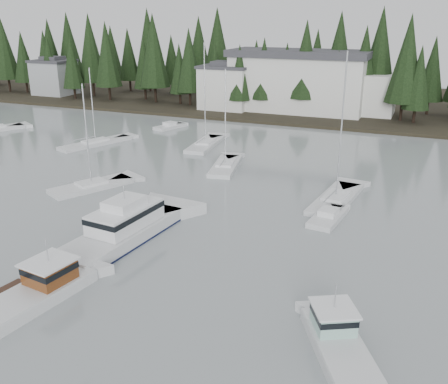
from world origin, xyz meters
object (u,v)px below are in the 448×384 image
object	(u,v)px
harbor_inn	(310,82)
lobster_boat_brown	(34,294)
house_far_west	(54,77)
sailboat_5	(336,201)
lobster_boat_teal	(338,344)
sailboat_2	(205,145)
runabout_3	(170,127)
cabin_cruiser_center	(123,231)
sailboat_4	(96,144)
runabout_1	(328,218)
house_west	(226,86)
sailboat_3	(225,168)
sailboat_6	(92,188)

from	to	relation	value
harbor_inn	lobster_boat_brown	distance (m)	70.22
house_far_west	sailboat_5	xyz separation A→B (m)	(70.47, -43.11, -4.33)
lobster_boat_teal	sailboat_2	world-z (taller)	sailboat_2
runabout_3	house_far_west	bearing A→B (deg)	80.74
house_far_west	cabin_cruiser_center	world-z (taller)	house_far_west
cabin_cruiser_center	lobster_boat_teal	xyz separation A→B (m)	(18.80, -7.72, -0.32)
sailboat_2	sailboat_5	xyz separation A→B (m)	(21.00, -15.21, 0.00)
sailboat_4	sailboat_5	xyz separation A→B (m)	(35.58, -9.82, 0.02)
runabout_1	lobster_boat_brown	bearing A→B (deg)	151.50
house_west	sailboat_3	xyz separation A→B (m)	(14.12, -34.77, -4.59)
harbor_inn	lobster_boat_teal	size ratio (longest dim) A/B	3.86
house_far_west	lobster_boat_teal	size ratio (longest dim) A/B	1.11
sailboat_6	cabin_cruiser_center	bearing A→B (deg)	-106.91
house_far_west	harbor_inn	world-z (taller)	harbor_inn
lobster_boat_brown	sailboat_5	size ratio (longest dim) A/B	0.63
house_far_west	runabout_3	distance (m)	44.17
harbor_inn	sailboat_3	xyz separation A→B (m)	(-0.93, -38.11, -5.71)
runabout_3	sailboat_5	bearing A→B (deg)	-109.80
house_far_west	runabout_1	distance (m)	85.56
lobster_boat_brown	runabout_1	xyz separation A→B (m)	(14.73, 20.67, -0.37)
lobster_boat_brown	cabin_cruiser_center	world-z (taller)	cabin_cruiser_center
harbor_inn	cabin_cruiser_center	bearing A→B (deg)	-90.89
runabout_1	house_west	bearing A→B (deg)	38.92
runabout_1	sailboat_4	bearing A→B (deg)	74.64
house_west	sailboat_2	bearing A→B (deg)	-73.93
house_west	sailboat_3	distance (m)	37.81
harbor_inn	runabout_1	world-z (taller)	harbor_inn
sailboat_2	sailboat_4	distance (m)	15.54
harbor_inn	cabin_cruiser_center	size ratio (longest dim) A/B	2.32
house_far_west	sailboat_2	xyz separation A→B (m)	(49.46, -27.90, -4.33)
house_west	harbor_inn	size ratio (longest dim) A/B	0.32
sailboat_2	sailboat_4	world-z (taller)	sailboat_2
sailboat_2	sailboat_3	distance (m)	11.09
house_west	house_far_west	distance (m)	42.05
house_west	sailboat_5	bearing A→B (deg)	-55.30
harbor_inn	sailboat_2	world-z (taller)	sailboat_2
house_west	lobster_boat_teal	size ratio (longest dim) A/B	1.25
sailboat_3	runabout_3	distance (m)	23.99
lobster_boat_brown	sailboat_4	size ratio (longest dim) A/B	0.83
sailboat_3	runabout_3	xyz separation A→B (m)	(-16.77, 17.15, 0.07)
house_west	cabin_cruiser_center	xyz separation A→B (m)	(14.12, -56.63, -3.85)
sailboat_3	runabout_1	bearing A→B (deg)	-139.40
runabout_3	lobster_boat_teal	bearing A→B (deg)	-125.49
cabin_cruiser_center	sailboat_5	distance (m)	21.15
sailboat_2	harbor_inn	bearing A→B (deg)	-20.41
sailboat_6	sailboat_3	bearing A→B (deg)	-13.96
lobster_boat_brown	runabout_1	bearing A→B (deg)	-27.43
sailboat_2	runabout_3	bearing A→B (deg)	44.82
house_far_west	sailboat_5	bearing A→B (deg)	-31.46
runabout_3	sailboat_4	bearing A→B (deg)	179.18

